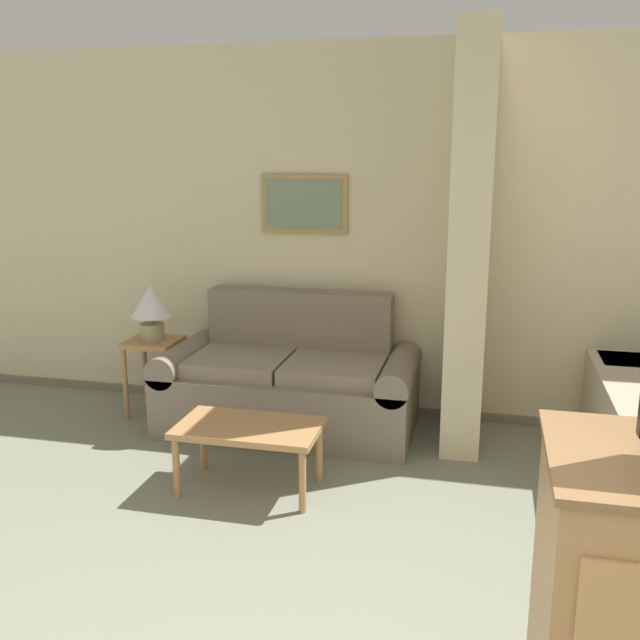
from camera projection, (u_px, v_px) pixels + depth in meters
name	position (u px, v px, depth m)	size (l,w,h in m)	color
wall_back	(424.00, 236.00, 4.94)	(7.46, 0.16, 2.60)	beige
wall_partition_pillar	(470.00, 244.00, 4.46)	(0.24, 0.74, 2.60)	beige
couch	(290.00, 382.00, 4.90)	(1.73, 0.84, 0.91)	gray
coffee_table	(249.00, 433.00, 3.96)	(0.79, 0.46, 0.39)	#B27F4C
side_table	(154.00, 356.00, 5.12)	(0.37, 0.37, 0.56)	#B27F4C
table_lamp	(151.00, 306.00, 5.03)	(0.29, 0.29, 0.39)	tan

